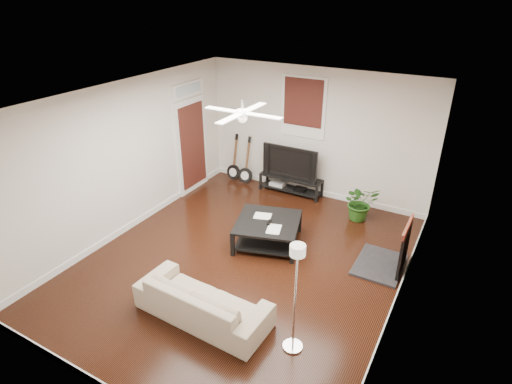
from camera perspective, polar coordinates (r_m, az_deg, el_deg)
room at (r=6.54m, az=-1.71°, el=0.60°), size 5.01×6.01×2.81m
brick_accent at (r=6.71m, az=21.56°, el=-0.71°), size 0.02×2.20×2.80m
fireplace at (r=7.18m, az=18.08°, el=-6.89°), size 0.80×1.10×0.92m
window_back at (r=8.98m, az=6.46°, el=11.42°), size 1.00×0.06×1.30m
door_left at (r=9.36m, az=-8.78°, el=7.40°), size 0.08×1.00×2.50m
tv_stand at (r=9.47m, az=4.77°, el=1.00°), size 1.42×0.38×0.40m
tv at (r=9.26m, az=4.95°, el=4.22°), size 1.28×0.17×0.73m
coffee_table at (r=7.61m, az=1.61°, el=-5.47°), size 1.38×1.38×0.46m
sofa at (r=6.09m, az=-7.30°, el=-14.47°), size 1.99×0.84×0.57m
floor_lamp at (r=5.29m, az=5.36°, el=-14.39°), size 0.27×0.27×1.60m
potted_plant at (r=8.55m, az=14.06°, el=-1.39°), size 0.89×0.86×0.75m
guitar_left at (r=9.96m, az=-3.14°, el=4.66°), size 0.36×0.27×1.13m
guitar_right at (r=9.76m, az=-1.48°, el=4.24°), size 0.36×0.26×1.13m
ceiling_fan at (r=6.12m, az=-1.86°, el=10.77°), size 1.24×1.24×0.32m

